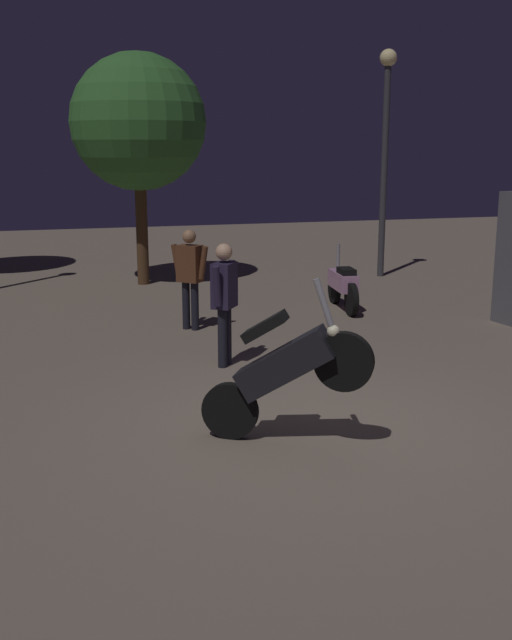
# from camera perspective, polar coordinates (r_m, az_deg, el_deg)

# --- Properties ---
(ground_plane) EXTENTS (40.00, 40.00, 0.00)m
(ground_plane) POSITION_cam_1_polar(r_m,az_deg,el_deg) (7.76, 4.12, -8.12)
(ground_plane) COLOR #756656
(motorcycle_black_foreground) EXTENTS (1.47, 0.95, 1.63)m
(motorcycle_black_foreground) POSITION_cam_1_polar(r_m,az_deg,el_deg) (7.10, 2.21, -3.76)
(motorcycle_black_foreground) COLOR black
(motorcycle_black_foreground) RESTS_ON ground_plane
(motorcycle_pink_parked_left) EXTENTS (0.41, 1.66, 1.11)m
(motorcycle_pink_parked_left) POSITION_cam_1_polar(r_m,az_deg,el_deg) (13.21, 6.60, 2.67)
(motorcycle_pink_parked_left) COLOR black
(motorcycle_pink_parked_left) RESTS_ON ground_plane
(person_rider_beside) EXTENTS (0.45, 0.59, 1.60)m
(person_rider_beside) POSITION_cam_1_polar(r_m,az_deg,el_deg) (9.63, -2.42, 1.96)
(person_rider_beside) COLOR black
(person_rider_beside) RESTS_ON ground_plane
(person_bystander_far) EXTENTS (0.54, 0.52, 1.56)m
(person_bystander_far) POSITION_cam_1_polar(r_m,az_deg,el_deg) (11.63, -5.04, 3.71)
(person_bystander_far) COLOR black
(person_bystander_far) RESTS_ON ground_plane
(streetlamp_near) EXTENTS (0.36, 0.36, 4.76)m
(streetlamp_near) POSITION_cam_1_polar(r_m,az_deg,el_deg) (16.61, 9.79, 13.71)
(streetlamp_near) COLOR #38383D
(streetlamp_near) RESTS_ON ground_plane
(tree_left_bg) EXTENTS (2.70, 2.70, 4.61)m
(tree_left_bg) POSITION_cam_1_polar(r_m,az_deg,el_deg) (15.59, -8.91, 14.55)
(tree_left_bg) COLOR #4C331E
(tree_left_bg) RESTS_ON ground_plane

